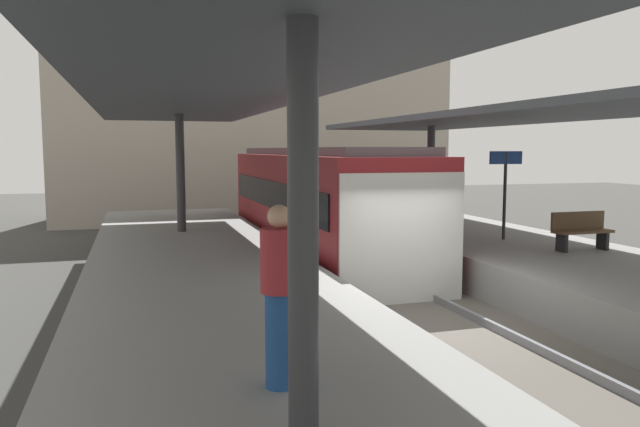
% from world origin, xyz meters
% --- Properties ---
extents(ground_plane, '(80.00, 80.00, 0.00)m').
position_xyz_m(ground_plane, '(0.00, 0.00, 0.00)').
color(ground_plane, '#383835').
extents(platform_left, '(4.40, 28.00, 1.00)m').
position_xyz_m(platform_left, '(-3.80, 0.00, 0.50)').
color(platform_left, gray).
rests_on(platform_left, ground_plane).
extents(platform_right, '(4.40, 28.00, 1.00)m').
position_xyz_m(platform_right, '(3.80, 0.00, 0.50)').
color(platform_right, gray).
rests_on(platform_right, ground_plane).
extents(track_ballast, '(3.20, 28.00, 0.20)m').
position_xyz_m(track_ballast, '(0.00, 0.00, 0.10)').
color(track_ballast, '#59544C').
rests_on(track_ballast, ground_plane).
extents(rail_near_side, '(0.08, 28.00, 0.14)m').
position_xyz_m(rail_near_side, '(-0.72, 0.00, 0.27)').
color(rail_near_side, slate).
rests_on(rail_near_side, track_ballast).
extents(rail_far_side, '(0.08, 28.00, 0.14)m').
position_xyz_m(rail_far_side, '(0.72, 0.00, 0.27)').
color(rail_far_side, slate).
rests_on(rail_far_side, track_ballast).
extents(commuter_train, '(2.78, 11.52, 3.10)m').
position_xyz_m(commuter_train, '(0.00, 7.22, 1.73)').
color(commuter_train, maroon).
rests_on(commuter_train, track_ballast).
extents(canopy_left, '(4.18, 21.00, 3.37)m').
position_xyz_m(canopy_left, '(-3.80, 1.40, 4.25)').
color(canopy_left, '#333335').
rests_on(canopy_left, platform_left).
extents(canopy_right, '(4.18, 21.00, 3.13)m').
position_xyz_m(canopy_right, '(3.80, 1.40, 4.01)').
color(canopy_right, '#333335').
rests_on(canopy_right, platform_right).
extents(platform_bench, '(1.40, 0.41, 0.86)m').
position_xyz_m(platform_bench, '(4.52, 1.84, 1.46)').
color(platform_bench, black).
rests_on(platform_bench, platform_right).
extents(platform_sign, '(0.90, 0.08, 2.21)m').
position_xyz_m(platform_sign, '(3.83, 3.77, 2.62)').
color(platform_sign, '#262628').
rests_on(platform_sign, platform_right).
extents(passenger_near_bench, '(0.36, 0.36, 1.74)m').
position_xyz_m(passenger_near_bench, '(-3.75, -3.87, 1.91)').
color(passenger_near_bench, navy).
rests_on(passenger_near_bench, platform_left).
extents(station_building_backdrop, '(18.00, 6.00, 11.00)m').
position_xyz_m(station_building_backdrop, '(0.55, 20.00, 5.50)').
color(station_building_backdrop, '#A89E8E').
rests_on(station_building_backdrop, ground_plane).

